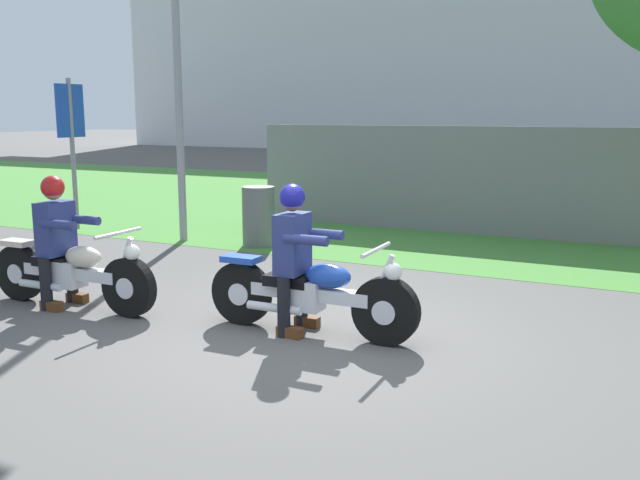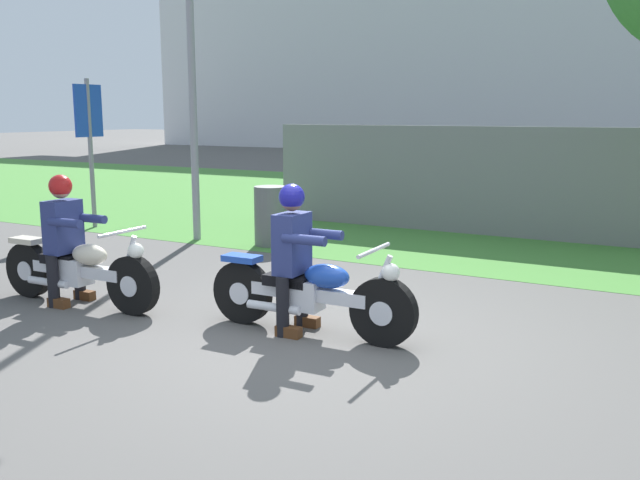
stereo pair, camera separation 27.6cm
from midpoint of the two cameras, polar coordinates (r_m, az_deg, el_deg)
ground at (r=6.25m, az=-0.11°, el=-8.42°), size 120.00×120.00×0.00m
grass_verge at (r=14.81m, az=17.67°, el=2.09°), size 60.00×12.00×0.01m
stadium_facade at (r=38.90m, az=24.74°, el=15.65°), size 54.03×8.00×12.40m
motorcycle_lead at (r=6.39m, az=0.41°, el=-4.44°), size 2.09×0.66×0.86m
rider_lead at (r=6.38m, az=-0.92°, el=-0.55°), size 0.56×0.48×1.39m
motorcycle_follow at (r=7.73m, az=-18.23°, el=-2.38°), size 2.12×0.66×0.86m
rider_follow at (r=7.77m, az=-19.27°, el=0.83°), size 0.56×0.48×1.38m
trash_can at (r=10.68m, az=-3.34°, el=1.98°), size 0.50×0.50×0.91m
sign_banner at (r=12.88m, az=-17.80°, el=8.60°), size 0.08×0.60×2.60m
fence_segment at (r=11.99m, az=12.08°, el=4.82°), size 7.00×0.06×1.80m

